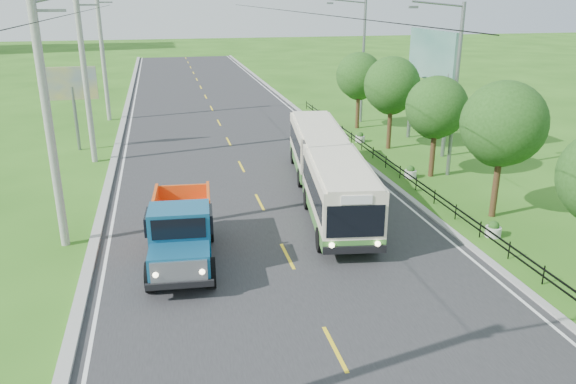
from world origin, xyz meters
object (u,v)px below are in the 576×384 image
object	(u,v)px
tree_fourth	(436,110)
streetlight_far	(361,57)
planter_far	(360,138)
billboard_left	(72,89)
pole_mid	(85,74)
tree_fifth	(392,88)
tree_back	(359,78)
pole_near	(49,117)
dump_truck	(181,227)
streetlight_mid	(453,85)
bus	(327,165)
pole_far	(103,54)
planter_mid	(410,172)
planter_near	(493,230)
tree_third	(502,128)
billboard_right	(431,63)

from	to	relation	value
tree_fourth	streetlight_far	bearing A→B (deg)	86.75
planter_far	billboard_left	world-z (taller)	billboard_left
pole_mid	tree_fifth	world-z (taller)	pole_mid
streetlight_far	tree_back	bearing A→B (deg)	-112.92
tree_fourth	billboard_left	size ratio (longest dim) A/B	1.04
pole_near	dump_truck	xyz separation A→B (m)	(4.42, -2.58, -3.71)
streetlight_mid	bus	world-z (taller)	streetlight_mid
pole_near	pole_far	bearing A→B (deg)	90.00
pole_far	streetlight_far	world-z (taller)	pole_far
tree_fourth	tree_back	bearing A→B (deg)	90.00
streetlight_mid	planter_far	size ratio (longest dim) A/B	13.54
billboard_left	bus	size ratio (longest dim) A/B	0.36
pole_mid	streetlight_mid	distance (m)	20.16
planter_mid	dump_truck	bearing A→B (deg)	-148.66
planter_near	planter_far	world-z (taller)	same
pole_mid	billboard_left	world-z (taller)	pole_mid
tree_third	dump_truck	distance (m)	14.05
streetlight_mid	dump_truck	xyz separation A→B (m)	(-14.48, -7.58, -3.52)
pole_far	bus	world-z (taller)	pole_far
tree_fourth	billboard_left	distance (m)	21.72
tree_fourth	streetlight_mid	size ratio (longest dim) A/B	0.60
tree_third	streetlight_far	world-z (taller)	streetlight_far
pole_mid	billboard_left	size ratio (longest dim) A/B	1.92
pole_mid	tree_third	distance (m)	22.25
bus	planter_near	bearing A→B (deg)	-39.23
planter_mid	planter_far	xyz separation A→B (m)	(0.00, 8.00, 0.00)
dump_truck	planter_far	bearing A→B (deg)	55.74
planter_far	tree_back	bearing A→B (deg)	73.12
streetlight_far	planter_near	distance (m)	22.57
pole_far	bus	bearing A→B (deg)	-61.45
planter_near	bus	size ratio (longest dim) A/B	0.05
billboard_left	bus	bearing A→B (deg)	-43.61
tree_fifth	billboard_left	world-z (taller)	tree_fifth
tree_back	tree_third	bearing A→B (deg)	-90.00
billboard_left	tree_fourth	bearing A→B (deg)	-26.99
billboard_left	dump_truck	xyz separation A→B (m)	(5.66, -17.58, -2.48)
tree_fifth	dump_truck	size ratio (longest dim) A/B	0.97
bus	dump_truck	world-z (taller)	bus
pole_far	tree_fifth	world-z (taller)	pole_far
pole_mid	tree_back	size ratio (longest dim) A/B	1.82
streetlight_mid	tree_fifth	bearing A→B (deg)	97.29
pole_far	planter_mid	xyz separation A→B (m)	(16.86, -19.00, -4.81)
billboard_right	bus	world-z (taller)	billboard_right
pole_near	billboard_right	distance (m)	23.32
pole_mid	billboard_right	world-z (taller)	pole_mid
planter_mid	pole_near	bearing A→B (deg)	-163.48
pole_near	pole_far	size ratio (longest dim) A/B	1.00
tree_fifth	dump_truck	xyz separation A→B (m)	(-13.70, -13.72, -2.47)
billboard_left	dump_truck	world-z (taller)	billboard_left
pole_far	bus	distance (m)	24.31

